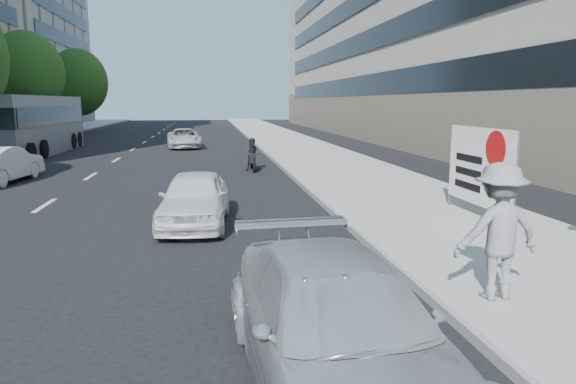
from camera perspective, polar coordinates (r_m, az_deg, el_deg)
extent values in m
plane|color=black|center=(8.23, 4.21, -11.13)|extent=(160.00, 160.00, 0.00)
cube|color=#9F9D95|center=(28.22, 3.02, 4.09)|extent=(5.00, 120.00, 0.15)
cube|color=#A3998C|center=(44.27, 17.33, 18.69)|extent=(14.00, 70.00, 20.00)
cylinder|color=#382616|center=(39.36, -26.66, 6.78)|extent=(0.30, 0.30, 2.97)
ellipsoid|color=#1F4312|center=(39.38, -27.06, 11.72)|extent=(4.80, 4.80, 5.52)
cylinder|color=#382616|center=(52.87, -22.05, 7.47)|extent=(0.30, 0.30, 2.62)
ellipsoid|color=#1F4312|center=(52.87, -22.30, 11.22)|extent=(5.40, 5.40, 6.21)
imported|color=slate|center=(7.93, 22.34, -4.06)|extent=(1.31, 0.79, 1.98)
cylinder|color=#4C4C4C|center=(12.16, 23.96, 1.02)|extent=(0.06, 0.06, 2.20)
cylinder|color=#4C4C4C|center=(14.74, 17.70, 2.84)|extent=(0.06, 0.06, 2.20)
cube|color=white|center=(13.40, 20.49, 2.66)|extent=(0.04, 3.00, 1.90)
cylinder|color=#A50C0C|center=(12.74, 22.06, 4.47)|extent=(0.01, 0.84, 0.84)
cube|color=black|center=(13.81, 19.43, 3.55)|extent=(0.01, 1.30, 0.18)
cube|color=black|center=(13.85, 19.35, 2.11)|extent=(0.01, 1.30, 0.18)
cube|color=black|center=(13.90, 19.27, 0.68)|extent=(0.01, 1.30, 0.18)
imported|color=silver|center=(5.48, 5.47, -14.66)|extent=(2.15, 4.78, 1.36)
imported|color=white|center=(12.62, -10.33, -0.70)|extent=(1.86, 3.97, 1.31)
imported|color=silver|center=(21.76, -29.31, 2.69)|extent=(1.93, 4.28, 1.36)
imported|color=silver|center=(34.28, -11.49, 5.87)|extent=(2.48, 4.67, 1.25)
cylinder|color=black|center=(21.89, -3.76, 3.02)|extent=(0.18, 0.65, 0.64)
cylinder|color=black|center=(23.27, -4.07, 3.43)|extent=(0.18, 0.65, 0.64)
cube|color=black|center=(22.56, -3.93, 3.82)|extent=(0.36, 1.22, 0.35)
imported|color=black|center=(22.44, -3.91, 4.20)|extent=(0.74, 0.60, 1.42)
cube|color=slate|center=(32.75, -26.54, 6.64)|extent=(2.70, 12.04, 3.30)
cube|color=black|center=(33.14, -28.73, 7.45)|extent=(0.25, 11.50, 1.00)
cube|color=black|center=(32.38, -24.46, 7.74)|extent=(0.25, 11.50, 1.00)
cylinder|color=black|center=(28.17, -26.67, 3.90)|extent=(0.27, 1.00, 1.00)
cylinder|color=black|center=(30.07, -25.53, 4.31)|extent=(0.27, 1.00, 1.00)
cylinder|color=black|center=(36.52, -26.63, 5.06)|extent=(0.27, 1.00, 1.00)
cylinder|color=black|center=(35.84, -22.82, 5.26)|extent=(0.27, 1.00, 1.00)
cylinder|color=black|center=(37.95, -25.95, 5.26)|extent=(0.27, 1.00, 1.00)
cylinder|color=black|center=(37.30, -22.27, 5.45)|extent=(0.27, 1.00, 1.00)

